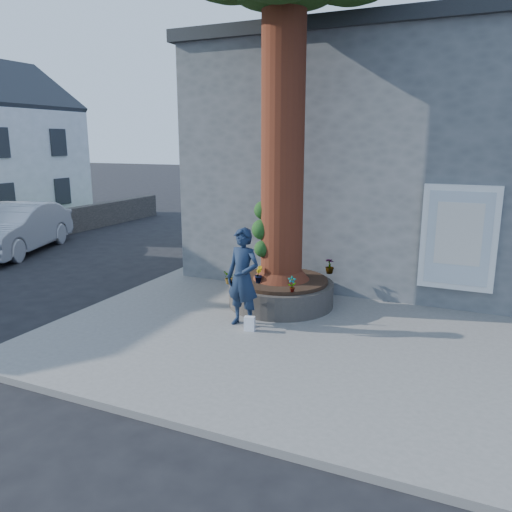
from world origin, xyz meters
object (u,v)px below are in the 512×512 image
at_px(man, 243,278).
at_px(car_silver, 16,228).
at_px(woman, 308,255).
at_px(planter, 281,292).

height_order(man, car_silver, man).
relative_size(man, woman, 1.17).
bearing_deg(woman, car_silver, -163.30).
xyz_separation_m(planter, car_silver, (-10.22, 1.84, 0.41)).
relative_size(planter, man, 1.19).
distance_m(man, woman, 3.00).
bearing_deg(planter, car_silver, 169.81).
distance_m(planter, man, 1.65).
relative_size(planter, car_silver, 0.46).
bearing_deg(man, car_silver, 171.51).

